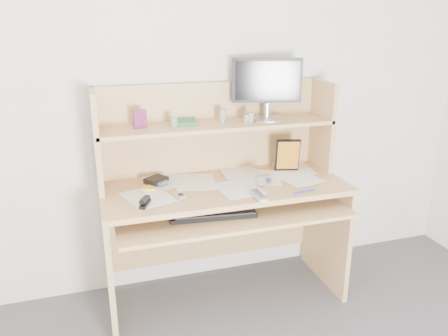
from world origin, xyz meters
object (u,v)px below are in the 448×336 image
object	(u,v)px
tv_remote	(258,195)
monitor	(267,87)
game_case	(287,155)
keyboard	(213,212)
desk	(221,189)

from	to	relation	value
tv_remote	monitor	bearing A→B (deg)	65.40
tv_remote	game_case	bearing A→B (deg)	48.06
tv_remote	monitor	distance (m)	0.69
monitor	keyboard	bearing A→B (deg)	-126.23
tv_remote	game_case	world-z (taller)	game_case
desk	tv_remote	size ratio (longest dim) A/B	8.12
desk	keyboard	world-z (taller)	desk
monitor	tv_remote	bearing A→B (deg)	-100.59
tv_remote	game_case	size ratio (longest dim) A/B	0.82
keyboard	monitor	distance (m)	0.83
keyboard	game_case	distance (m)	0.65
desk	monitor	size ratio (longest dim) A/B	3.42
tv_remote	game_case	xyz separation A→B (m)	(0.33, 0.34, 0.10)
desk	game_case	bearing A→B (deg)	3.01
game_case	monitor	xyz separation A→B (m)	(-0.12, 0.07, 0.41)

